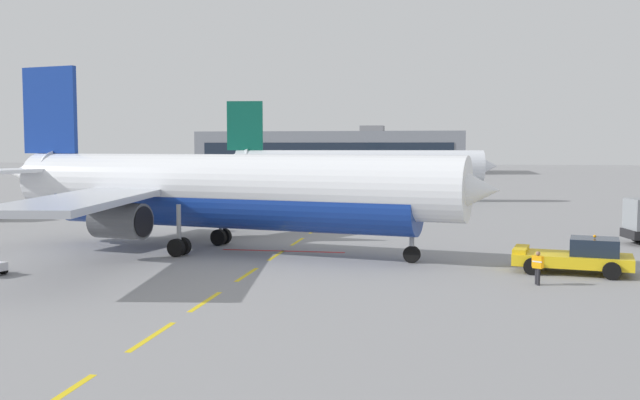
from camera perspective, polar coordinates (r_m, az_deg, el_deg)
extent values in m
plane|color=gray|center=(63.46, 20.68, -2.00)|extent=(400.00, 400.00, 0.00)
cube|color=yellow|center=(20.85, -20.35, -14.70)|extent=(0.24, 4.00, 0.01)
cube|color=yellow|center=(26.20, -13.33, -10.60)|extent=(0.24, 4.00, 0.01)
cube|color=yellow|center=(31.36, -9.19, -8.06)|extent=(0.24, 4.00, 0.01)
cube|color=yellow|center=(37.52, -5.89, -5.97)|extent=(0.24, 4.00, 0.01)
cube|color=yellow|center=(43.81, -3.54, -4.46)|extent=(0.24, 4.00, 0.01)
cube|color=yellow|center=(50.01, -1.83, -3.36)|extent=(0.24, 4.00, 0.01)
cube|color=yellow|center=(56.42, -0.47, -2.47)|extent=(0.24, 4.00, 0.01)
cube|color=yellow|center=(62.91, 0.62, -1.76)|extent=(0.24, 4.00, 0.01)
cube|color=yellow|center=(69.04, 1.45, -1.22)|extent=(0.24, 4.00, 0.01)
cube|color=yellow|center=(74.79, 2.11, -0.79)|extent=(0.24, 4.00, 0.01)
cube|color=yellow|center=(81.87, 2.79, -0.35)|extent=(0.24, 4.00, 0.01)
cube|color=yellow|center=(87.80, 3.27, -0.03)|extent=(0.24, 4.00, 0.01)
cube|color=yellow|center=(94.72, 3.76, 0.29)|extent=(0.24, 4.00, 0.01)
cube|color=yellow|center=(100.54, 4.12, 0.52)|extent=(0.24, 4.00, 0.01)
cube|color=yellow|center=(107.58, 4.50, 0.77)|extent=(0.24, 4.00, 0.01)
cube|color=#B21414|center=(45.61, -2.99, -4.11)|extent=(8.00, 0.40, 0.01)
cylinder|color=white|center=(45.16, -7.40, 1.26)|extent=(30.26, 9.64, 3.80)
cylinder|color=navy|center=(45.22, -7.38, -0.07)|extent=(24.71, 8.24, 3.50)
cone|color=white|center=(40.19, 11.80, 0.82)|extent=(4.16, 4.34, 3.72)
cone|color=white|center=(54.46, -22.12, 2.00)|extent=(4.75, 3.99, 3.23)
cube|color=#192333|center=(40.34, 10.34, 1.80)|extent=(2.13, 3.11, 0.60)
cube|color=navy|center=(53.29, -20.88, 6.75)|extent=(4.38, 1.22, 6.00)
cube|color=white|center=(56.13, -19.11, 2.43)|extent=(4.40, 6.90, 0.24)
cube|color=white|center=(51.42, -23.72, 2.15)|extent=(4.40, 6.90, 0.24)
cube|color=#B7BCC6|center=(54.54, -6.78, 1.29)|extent=(12.79, 17.07, 0.36)
cube|color=#B7BCC6|center=(40.36, -18.19, 0.03)|extent=(7.11, 17.50, 0.36)
cylinder|color=#4C4F54|center=(52.09, -8.46, -0.47)|extent=(3.55, 2.69, 2.10)
cylinder|color=black|center=(51.31, -6.91, -0.52)|extent=(0.47, 1.77, 1.79)
cylinder|color=#4C4F54|center=(42.92, -15.75, -1.61)|extent=(3.55, 2.69, 2.10)
cylinder|color=black|center=(41.98, -14.01, -1.71)|extent=(0.47, 1.77, 1.79)
cylinder|color=gray|center=(41.04, 7.40, -2.52)|extent=(0.28, 0.28, 2.67)
cylinder|color=black|center=(41.22, 7.38, -4.36)|extent=(1.03, 0.47, 0.99)
cylinder|color=gray|center=(48.58, -7.97, -1.43)|extent=(0.28, 0.28, 2.61)
cylinder|color=black|center=(49.03, -7.76, -2.91)|extent=(1.15, 0.56, 1.10)
cylinder|color=black|center=(48.42, -8.16, -3.00)|extent=(1.15, 0.56, 1.10)
cylinder|color=gray|center=(44.14, -11.27, -2.05)|extent=(0.28, 0.28, 2.61)
cylinder|color=black|center=(44.59, -11.00, -3.67)|extent=(1.15, 0.56, 1.10)
cylinder|color=black|center=(44.01, -11.49, -3.78)|extent=(1.15, 0.56, 1.10)
cube|color=yellow|center=(40.04, 19.60, -4.54)|extent=(6.43, 3.90, 0.60)
cube|color=#192333|center=(39.93, 21.18, -3.52)|extent=(2.76, 2.55, 0.90)
cube|color=yellow|center=(40.12, 15.84, -3.82)|extent=(1.17, 2.61, 0.24)
sphere|color=orange|center=(39.86, 21.20, -2.73)|extent=(0.16, 0.16, 0.16)
cylinder|color=black|center=(38.79, 16.69, -5.12)|extent=(0.96, 0.57, 0.90)
cylinder|color=black|center=(41.55, 16.98, -4.51)|extent=(0.96, 0.57, 0.90)
cylinder|color=black|center=(38.71, 22.39, -5.29)|extent=(0.96, 0.57, 0.90)
cylinder|color=black|center=(41.47, 22.30, -4.66)|extent=(0.96, 0.57, 0.90)
cylinder|color=silver|center=(87.02, 3.13, 2.76)|extent=(30.34, 7.41, 3.80)
cylinder|color=#0F604C|center=(87.06, 3.12, 2.08)|extent=(24.74, 6.43, 3.50)
cone|color=silver|center=(88.36, 12.94, 2.68)|extent=(3.92, 4.12, 3.72)
cone|color=silver|center=(88.38, -7.15, 3.07)|extent=(4.56, 3.71, 3.23)
cube|color=#192333|center=(88.17, 12.28, 3.12)|extent=(1.93, 3.02, 0.60)
cube|color=#0F604C|center=(88.10, -6.05, 5.95)|extent=(4.41, 0.89, 6.00)
cube|color=silver|center=(91.35, -6.15, 3.30)|extent=(3.95, 6.74, 0.24)
cube|color=silver|center=(85.04, -6.84, 3.21)|extent=(3.95, 6.74, 0.24)
cube|color=#B7BCC6|center=(95.61, 0.73, 2.63)|extent=(8.32, 17.63, 0.36)
cube|color=#B7BCC6|center=(78.63, 0.24, 2.25)|extent=(11.82, 17.37, 0.36)
cylinder|color=#4C4F54|center=(92.67, 0.56, 1.68)|extent=(3.43, 2.47, 2.10)
cylinder|color=black|center=(92.62, 1.55, 1.67)|extent=(0.33, 1.79, 1.79)
cylinder|color=#4C4F54|center=(81.70, 0.24, 1.32)|extent=(3.43, 2.47, 2.10)
cylinder|color=black|center=(81.64, 1.36, 1.31)|extent=(0.33, 1.79, 1.79)
cylinder|color=gray|center=(87.97, 10.90, 1.10)|extent=(0.28, 0.28, 2.67)
cylinder|color=black|center=(88.06, 10.88, 0.23)|extent=(1.02, 0.40, 0.99)
cylinder|color=gray|center=(89.74, 1.84, 1.25)|extent=(0.28, 0.28, 2.61)
cylinder|color=black|center=(90.17, 1.84, 0.44)|extent=(1.13, 0.48, 1.10)
cylinder|color=black|center=(89.47, 1.83, 0.41)|extent=(1.13, 0.48, 1.10)
cylinder|color=gray|center=(84.55, 1.77, 1.06)|extent=(0.28, 0.28, 2.61)
cylinder|color=black|center=(84.98, 1.77, 0.20)|extent=(1.13, 0.48, 1.10)
cylinder|color=black|center=(84.28, 1.76, 0.16)|extent=(1.13, 0.48, 1.10)
cylinder|color=black|center=(54.29, 24.15, -2.62)|extent=(0.99, 0.43, 0.96)
cylinder|color=black|center=(40.91, -24.08, -5.08)|extent=(0.59, 0.34, 0.56)
cylinder|color=#232328|center=(35.99, 17.14, -5.93)|extent=(0.16, 0.16, 0.81)
cylinder|color=#232328|center=(36.21, 17.01, -5.87)|extent=(0.16, 0.16, 0.81)
cube|color=orange|center=(35.98, 17.10, -4.79)|extent=(0.52, 0.43, 0.61)
cube|color=silver|center=(35.98, 17.10, -4.74)|extent=(0.53, 0.45, 0.06)
sphere|color=#8C664C|center=(35.92, 17.11, -4.13)|extent=(0.22, 0.22, 0.22)
cylinder|color=orange|center=(35.83, 17.49, -4.78)|extent=(0.09, 0.09, 0.55)
cylinder|color=orange|center=(36.13, 16.71, -4.69)|extent=(0.09, 0.09, 0.55)
cube|color=gray|center=(185.35, 1.12, 3.88)|extent=(66.59, 26.74, 10.32)
cube|color=#192333|center=(172.09, 0.44, 4.02)|extent=(61.26, 0.12, 3.72)
cube|color=gray|center=(184.14, 4.22, 5.72)|extent=(6.00, 5.00, 1.60)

